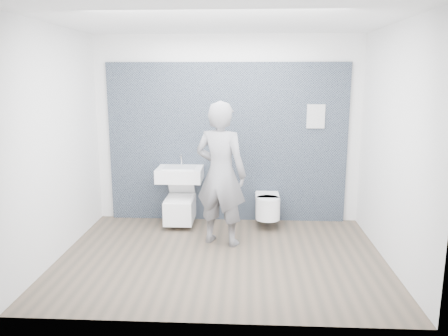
# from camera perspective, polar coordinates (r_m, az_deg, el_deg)

# --- Properties ---
(ground) EXTENTS (4.00, 4.00, 0.00)m
(ground) POSITION_cam_1_polar(r_m,az_deg,el_deg) (5.53, -0.34, -11.49)
(ground) COLOR brown
(ground) RESTS_ON ground
(room_shell) EXTENTS (4.00, 4.00, 4.00)m
(room_shell) POSITION_cam_1_polar(r_m,az_deg,el_deg) (5.10, -0.36, 6.76)
(room_shell) COLOR silver
(room_shell) RESTS_ON ground
(tile_wall) EXTENTS (3.60, 0.06, 2.40)m
(tile_wall) POSITION_cam_1_polar(r_m,az_deg,el_deg) (6.90, 0.39, -6.65)
(tile_wall) COLOR black
(tile_wall) RESTS_ON ground
(washbasin) EXTENTS (0.66, 0.50, 0.50)m
(washbasin) POSITION_cam_1_polar(r_m,az_deg,el_deg) (6.49, -5.79, -0.76)
(washbasin) COLOR white
(washbasin) RESTS_ON ground
(toilet_square) EXTENTS (0.41, 0.60, 0.74)m
(toilet_square) POSITION_cam_1_polar(r_m,az_deg,el_deg) (6.58, -5.76, -5.19)
(toilet_square) COLOR white
(toilet_square) RESTS_ON ground
(toilet_rounded) EXTENTS (0.35, 0.60, 0.32)m
(toilet_rounded) POSITION_cam_1_polar(r_m,az_deg,el_deg) (6.49, 5.70, -4.98)
(toilet_rounded) COLOR white
(toilet_rounded) RESTS_ON ground
(info_placard) EXTENTS (0.26, 0.03, 0.35)m
(info_placard) POSITION_cam_1_polar(r_m,az_deg,el_deg) (6.93, 11.33, -6.83)
(info_placard) COLOR white
(info_placard) RESTS_ON ground
(visitor) EXTENTS (0.80, 0.66, 1.90)m
(visitor) POSITION_cam_1_polar(r_m,az_deg,el_deg) (5.67, -0.43, -0.80)
(visitor) COLOR slate
(visitor) RESTS_ON ground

